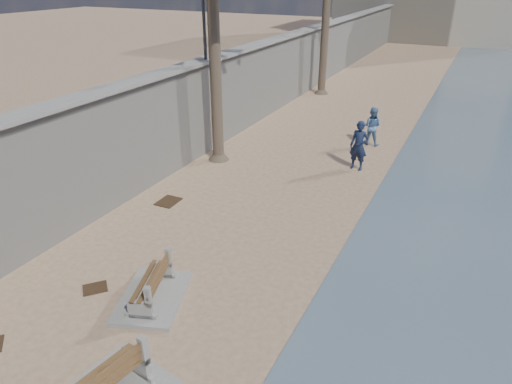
% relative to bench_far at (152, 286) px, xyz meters
% --- Properties ---
extents(seawall, '(0.45, 70.00, 3.50)m').
position_rel_bench_far_xyz_m(seawall, '(-3.98, 16.75, 1.39)').
color(seawall, gray).
rests_on(seawall, ground_plane).
extents(wall_cap, '(0.80, 70.00, 0.12)m').
position_rel_bench_far_xyz_m(wall_cap, '(-3.98, 16.75, 3.19)').
color(wall_cap, gray).
rests_on(wall_cap, seawall).
extents(bench_far, '(1.91, 2.30, 0.82)m').
position_rel_bench_far_xyz_m(bench_far, '(0.00, 0.00, 0.00)').
color(bench_far, gray).
rests_on(bench_far, ground_plane).
extents(person_a, '(0.81, 0.59, 2.10)m').
position_rel_bench_far_xyz_m(person_a, '(2.11, 9.37, 0.69)').
color(person_a, '#151F3B').
rests_on(person_a, ground_plane).
extents(person_b, '(0.86, 0.67, 1.78)m').
position_rel_bench_far_xyz_m(person_b, '(1.91, 12.22, 0.53)').
color(person_b, '#4F73A4').
rests_on(person_b, ground_plane).
extents(debris_c, '(0.62, 0.77, 0.03)m').
position_rel_bench_far_xyz_m(debris_c, '(-2.55, 4.07, -0.34)').
color(debris_c, '#382616').
rests_on(debris_c, ground_plane).
extents(debris_d, '(0.69, 0.69, 0.03)m').
position_rel_bench_far_xyz_m(debris_d, '(-1.44, -0.30, -0.34)').
color(debris_d, '#382616').
rests_on(debris_d, ground_plane).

